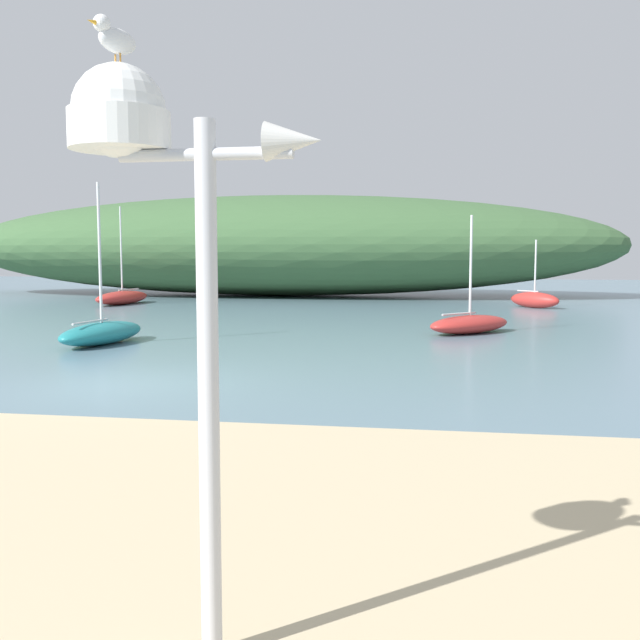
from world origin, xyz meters
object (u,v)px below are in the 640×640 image
object	(u,v)px
sailboat_centre_water	(122,297)
sailboat_outer_mooring	(535,300)
sailboat_east_reach	(470,324)
mast_structure	(145,166)
seagull_on_radar	(115,38)
sailboat_west_reach	(102,332)

from	to	relation	value
sailboat_centre_water	sailboat_outer_mooring	world-z (taller)	sailboat_centre_water
sailboat_east_reach	sailboat_outer_mooring	distance (m)	11.92
mast_structure	seagull_on_radar	bearing A→B (deg)	-174.17
mast_structure	sailboat_centre_water	xyz separation A→B (m)	(-13.96, 29.87, -2.67)
mast_structure	sailboat_west_reach	size ratio (longest dim) A/B	0.75
mast_structure	sailboat_east_reach	distance (m)	19.73
sailboat_east_reach	sailboat_west_reach	size ratio (longest dim) A/B	0.83
sailboat_centre_water	sailboat_outer_mooring	xyz separation A→B (m)	(20.00, 0.92, 0.04)
mast_structure	sailboat_centre_water	distance (m)	33.08
sailboat_east_reach	sailboat_outer_mooring	xyz separation A→B (m)	(3.43, 11.42, 0.08)
sailboat_east_reach	sailboat_centre_water	size ratio (longest dim) A/B	0.77
sailboat_west_reach	sailboat_centre_water	size ratio (longest dim) A/B	0.93
mast_structure	sailboat_outer_mooring	distance (m)	31.49
seagull_on_radar	mast_structure	bearing A→B (deg)	5.83
seagull_on_radar	sailboat_west_reach	distance (m)	17.04
mast_structure	sailboat_centre_water	size ratio (longest dim) A/B	0.70
sailboat_east_reach	sailboat_outer_mooring	size ratio (longest dim) A/B	1.18
seagull_on_radar	sailboat_outer_mooring	world-z (taller)	seagull_on_radar
sailboat_west_reach	seagull_on_radar	bearing A→B (deg)	-63.22
mast_structure	sailboat_centre_water	bearing A→B (deg)	115.05
sailboat_outer_mooring	seagull_on_radar	bearing A→B (deg)	-101.35
seagull_on_radar	sailboat_centre_water	size ratio (longest dim) A/B	0.07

